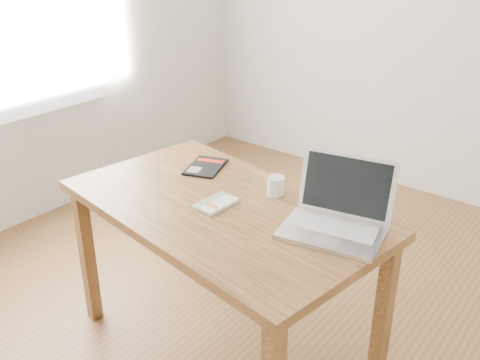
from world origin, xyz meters
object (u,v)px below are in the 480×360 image
Objects in this scene: white_guidebook at (216,203)px; laptop at (337,215)px; black_guidebook at (206,167)px; desk at (222,223)px; coffee_mug at (276,186)px.

laptop is at bearing 19.71° from white_guidebook.
laptop is at bearing -29.57° from black_guidebook.
laptop is at bearing 22.78° from desk.
black_guidebook is at bearing 149.67° from desk.
desk is 0.28m from coffee_mug.
white_guidebook is at bearing -109.57° from desk.
desk is at bearing -176.76° from laptop.
black_guidebook is 0.63× the size of laptop.
black_guidebook is 2.61× the size of coffee_mug.
black_guidebook is (-0.29, 0.24, 0.10)m from desk.
laptop is 0.35m from coffee_mug.
white_guidebook is 0.38m from black_guidebook.
coffee_mug is at bearing 63.10° from white_guidebook.
coffee_mug reaches higher than desk.
desk is 7.98× the size of white_guidebook.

